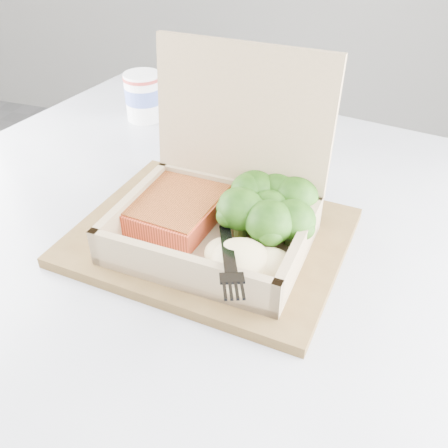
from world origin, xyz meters
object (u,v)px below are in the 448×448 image
(takeout_container, at_px, (222,195))
(paper_cup, at_px, (143,95))
(cafe_table, at_px, (193,341))
(serving_tray, at_px, (210,237))

(takeout_container, height_order, paper_cup, takeout_container)
(paper_cup, bearing_deg, takeout_container, -49.97)
(paper_cup, bearing_deg, cafe_table, -55.96)
(cafe_table, distance_m, serving_tray, 0.20)
(serving_tray, xyz_separation_m, paper_cup, (-0.23, 0.30, 0.04))
(serving_tray, height_order, paper_cup, paper_cup)
(serving_tray, bearing_deg, paper_cup, 127.77)
(cafe_table, relative_size, takeout_container, 4.48)
(serving_tray, distance_m, paper_cup, 0.38)
(takeout_container, xyz_separation_m, paper_cup, (-0.24, 0.29, -0.02))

